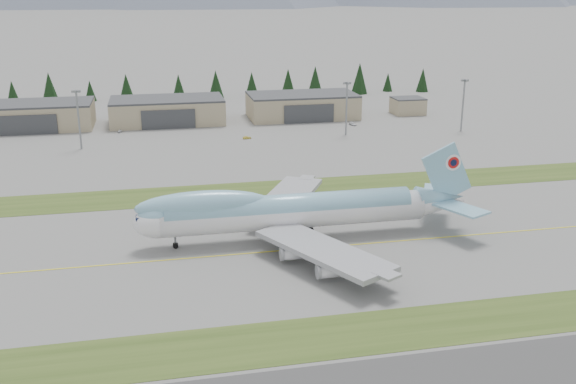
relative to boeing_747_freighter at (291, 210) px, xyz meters
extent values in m
plane|color=slate|center=(-8.97, -6.52, -7.06)|extent=(7000.00, 7000.00, 0.00)
cube|color=#354B1B|center=(-8.97, -44.52, -7.06)|extent=(400.00, 14.00, 0.08)
cube|color=#354B1B|center=(-8.97, 38.48, -7.06)|extent=(400.00, 18.00, 0.08)
cube|color=yellow|center=(-8.97, -6.52, -7.06)|extent=(400.00, 0.40, 0.02)
cylinder|color=white|center=(0.81, 0.00, -0.69)|extent=(61.51, 7.35, 7.14)
cylinder|color=#7FB6D0|center=(-0.29, 0.00, 0.63)|extent=(57.11, 6.79, 6.59)
ellipsoid|color=white|center=(-29.93, 0.10, -0.69)|extent=(11.44, 7.18, 7.14)
ellipsoid|color=#7FB6D0|center=(-29.93, 0.10, 0.63)|extent=(9.57, 6.08, 6.05)
ellipsoid|color=#7FB6D0|center=(-20.05, 0.07, 2.71)|extent=(30.32, 6.17, 6.59)
cube|color=#0C1433|center=(-33.78, 0.12, 0.74)|extent=(2.36, 2.86, 1.42)
cone|color=white|center=(37.04, -0.13, -0.69)|extent=(13.20, 7.04, 6.99)
cone|color=#7FB6D0|center=(37.04, -0.13, 0.63)|extent=(12.10, 6.41, 6.37)
cube|color=#7FB6D0|center=(38.14, -0.13, 6.77)|extent=(13.30, 0.71, 15.15)
cylinder|color=white|center=(39.46, 0.30, 9.41)|extent=(3.95, 0.23, 3.95)
cylinder|color=red|center=(39.46, 0.41, 9.41)|extent=(2.86, 0.23, 2.85)
cylinder|color=#0C1433|center=(39.46, 0.52, 9.41)|extent=(1.65, 0.23, 1.65)
cube|color=#7FB6D0|center=(39.26, 6.45, -0.03)|extent=(11.10, 13.73, 0.51)
cube|color=#7FB6D0|center=(39.21, -6.72, -0.03)|extent=(11.05, 13.73, 0.51)
cube|color=#95969C|center=(3.07, 18.10, -2.67)|extent=(24.76, 33.96, 1.10)
cube|color=#95969C|center=(2.94, -18.13, -2.67)|extent=(24.59, 34.00, 1.10)
cylinder|color=white|center=(-2.00, 13.73, -4.75)|extent=(5.72, 2.76, 2.74)
cylinder|color=white|center=(3.42, 23.92, -4.75)|extent=(5.72, 2.76, 2.74)
cylinder|color=white|center=(-2.09, -13.72, -4.75)|extent=(5.72, 2.76, 2.74)
cylinder|color=white|center=(3.25, -23.95, -4.75)|extent=(5.72, 2.76, 2.74)
cylinder|color=gray|center=(-26.64, 0.09, -5.74)|extent=(0.48, 0.48, 2.63)
cylinder|color=gray|center=(-0.83, 3.30, -5.63)|extent=(0.62, 0.62, 2.85)
cylinder|color=gray|center=(-0.85, -3.29, -5.63)|extent=(0.62, 0.62, 2.85)
cylinder|color=gray|center=(4.66, 3.28, -5.63)|extent=(0.62, 0.62, 2.85)
cylinder|color=gray|center=(4.64, -3.31, -5.63)|extent=(0.62, 0.62, 2.85)
cylinder|color=black|center=(-26.64, -0.35, -6.46)|extent=(1.21, 0.39, 1.21)
cylinder|color=black|center=(-26.64, 0.53, -6.46)|extent=(1.21, 0.39, 1.21)
cylinder|color=black|center=(-0.83, 3.30, -6.40)|extent=(1.32, 0.55, 1.32)
cylinder|color=black|center=(-0.85, -3.29, -6.40)|extent=(1.32, 0.55, 1.32)
cylinder|color=black|center=(4.66, 3.28, -6.40)|extent=(1.32, 0.55, 1.32)
cylinder|color=black|center=(4.64, -3.31, -6.40)|extent=(1.32, 0.55, 1.32)
cube|color=tan|center=(-78.97, 143.48, -2.06)|extent=(48.00, 26.00, 10.00)
cube|color=#36373B|center=(-78.97, 143.48, 3.34)|extent=(48.00, 26.00, 0.80)
cube|color=#36373B|center=(-78.97, 130.18, -3.06)|extent=(22.08, 0.60, 8.00)
cube|color=tan|center=(-23.97, 143.48, -2.06)|extent=(48.00, 26.00, 10.00)
cube|color=#36373B|center=(-23.97, 143.48, 3.34)|extent=(48.00, 26.00, 0.80)
cube|color=#36373B|center=(-23.97, 130.18, -3.06)|extent=(22.08, 0.60, 8.00)
cube|color=tan|center=(36.03, 143.48, -2.06)|extent=(48.00, 26.00, 10.00)
cube|color=#36373B|center=(36.03, 143.48, 3.34)|extent=(48.00, 26.00, 0.80)
cube|color=#36373B|center=(36.03, 130.18, -3.06)|extent=(22.08, 0.60, 8.00)
cube|color=tan|center=(86.03, 141.48, -3.56)|extent=(14.00, 12.00, 7.00)
cube|color=#36373B|center=(86.03, 141.48, 0.24)|extent=(14.00, 12.00, 0.60)
cylinder|color=gray|center=(-56.33, 101.66, 3.23)|extent=(0.70, 0.70, 20.58)
cube|color=gray|center=(-56.33, 101.66, 13.92)|extent=(3.20, 3.20, 0.80)
cylinder|color=gray|center=(44.82, 104.13, 3.06)|extent=(0.70, 0.70, 20.23)
cube|color=gray|center=(44.82, 104.13, 13.57)|extent=(3.20, 3.20, 0.80)
cylinder|color=gray|center=(93.46, 101.99, 3.05)|extent=(0.70, 0.70, 20.23)
cube|color=gray|center=(93.46, 101.99, 13.57)|extent=(3.20, 3.20, 0.80)
imported|color=silver|center=(-43.77, 127.48, -7.06)|extent=(1.72, 3.36, 1.09)
imported|color=gold|center=(5.15, 105.31, -7.06)|extent=(3.41, 1.88, 1.07)
imported|color=silver|center=(53.22, 121.77, -7.06)|extent=(2.65, 4.50, 1.22)
cone|color=black|center=(-98.37, 204.96, -1.01)|extent=(6.77, 6.77, 12.09)
cone|color=black|center=(-80.07, 201.68, 1.02)|extent=(9.05, 9.05, 16.16)
cone|color=black|center=(-61.35, 208.49, -1.72)|extent=(5.98, 5.98, 10.67)
cone|color=black|center=(-42.79, 202.26, 0.12)|extent=(8.04, 8.04, 14.36)
cone|color=black|center=(-16.31, 202.83, -0.39)|extent=(7.47, 7.47, 13.34)
cone|color=black|center=(3.32, 205.13, 0.26)|extent=(8.20, 8.20, 14.64)
cone|color=black|center=(22.55, 205.17, -0.41)|extent=(7.44, 7.44, 13.29)
cone|color=black|center=(43.35, 209.24, -0.06)|extent=(7.84, 7.84, 14.00)
cone|color=black|center=(57.25, 203.60, 0.78)|extent=(8.78, 8.78, 15.68)
cone|color=black|center=(82.52, 203.61, 1.38)|extent=(9.46, 9.46, 16.89)
cone|color=black|center=(100.96, 208.60, -1.90)|extent=(5.78, 5.78, 10.31)
cone|color=black|center=(119.65, 203.30, -0.51)|extent=(7.34, 7.34, 13.10)
camera|label=1|loc=(-29.36, -136.56, 49.10)|focal=40.00mm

